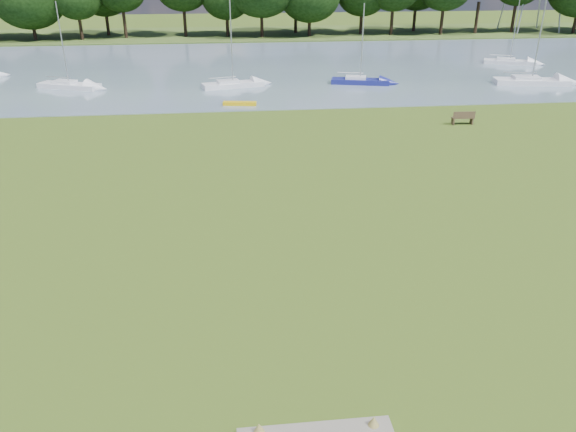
{
  "coord_description": "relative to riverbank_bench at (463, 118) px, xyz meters",
  "views": [
    {
      "loc": [
        -1.98,
        -23.78,
        11.65
      ],
      "look_at": [
        0.46,
        -2.0,
        1.48
      ],
      "focal_mm": 35.0,
      "sensor_mm": 36.0,
      "label": 1
    }
  ],
  "objects": [
    {
      "name": "sailboat_4",
      "position": [
        -32.88,
        16.55,
        -0.05
      ],
      "size": [
        6.29,
        3.82,
        7.9
      ],
      "rotation": [
        0.0,
        0.0,
        -0.38
      ],
      "color": "white",
      "rests_on": "river"
    },
    {
      "name": "riverbank_bench",
      "position": [
        0.0,
        0.0,
        0.0
      ],
      "size": [
        1.71,
        0.56,
        1.04
      ],
      "rotation": [
        0.0,
        0.0,
        -0.03
      ],
      "color": "brown",
      "rests_on": "ground"
    },
    {
      "name": "ground",
      "position": [
        -15.86,
        -16.16,
        -0.52
      ],
      "size": [
        220.0,
        220.0,
        0.0
      ],
      "primitive_type": "plane",
      "color": "#5E6922"
    },
    {
      "name": "kayak",
      "position": [
        -16.65,
        7.87,
        -0.33
      ],
      "size": [
        2.92,
        1.13,
        0.28
      ],
      "primitive_type": "cube",
      "rotation": [
        0.0,
        0.0,
        -0.17
      ],
      "color": "#EAB80B",
      "rests_on": "river"
    },
    {
      "name": "far_bank",
      "position": [
        -15.86,
        55.84,
        -0.52
      ],
      "size": [
        220.0,
        20.0,
        0.4
      ],
      "primitive_type": "cube",
      "color": "#4C6626",
      "rests_on": "ground"
    },
    {
      "name": "river",
      "position": [
        -15.86,
        25.84,
        -0.52
      ],
      "size": [
        220.0,
        40.0,
        0.1
      ],
      "primitive_type": "cube",
      "color": "slate",
      "rests_on": "ground"
    },
    {
      "name": "sailboat_0",
      "position": [
        -17.11,
        15.25,
        -0.05
      ],
      "size": [
        6.14,
        3.04,
        8.18
      ],
      "rotation": [
        0.0,
        0.0,
        0.24
      ],
      "color": "white",
      "rests_on": "river"
    },
    {
      "name": "sailboat_1",
      "position": [
        -4.45,
        15.38,
        -0.02
      ],
      "size": [
        5.93,
        3.02,
        7.58
      ],
      "rotation": [
        0.0,
        0.0,
        -0.26
      ],
      "color": "navy",
      "rests_on": "river"
    },
    {
      "name": "sailboat_3",
      "position": [
        12.47,
        13.31,
        0.01
      ],
      "size": [
        7.42,
        3.28,
        9.4
      ],
      "rotation": [
        0.0,
        0.0,
        -0.18
      ],
      "color": "white",
      "rests_on": "river"
    },
    {
      "name": "sailboat_5",
      "position": [
        15.76,
        24.63,
        -0.07
      ],
      "size": [
        5.97,
        3.84,
        7.18
      ],
      "rotation": [
        0.0,
        0.0,
        -0.42
      ],
      "color": "white",
      "rests_on": "river"
    }
  ]
}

